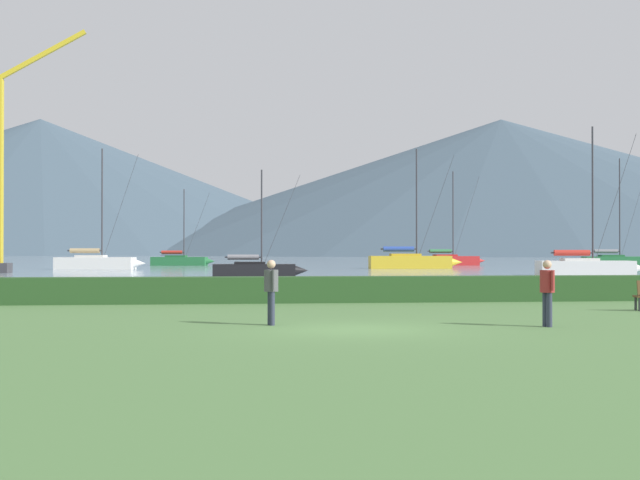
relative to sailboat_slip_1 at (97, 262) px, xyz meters
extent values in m
plane|color=#517A42|center=(14.63, -65.88, -0.71)|extent=(1000.00, 1000.00, 0.00)
cube|color=#8499A8|center=(14.63, 71.12, -0.71)|extent=(320.00, 246.00, 0.00)
cube|color=#284C23|center=(14.63, -54.88, -0.25)|extent=(80.00, 1.20, 0.93)
cube|color=white|center=(-0.11, 0.01, -0.13)|extent=(7.58, 3.39, 1.15)
cone|color=white|center=(4.04, -0.50, -0.13)|extent=(1.37, 1.13, 0.98)
cube|color=silver|center=(-0.53, 0.07, 0.28)|extent=(2.92, 2.08, 0.73)
cylinder|color=#333338|center=(0.51, -0.06, 5.38)|extent=(0.15, 0.15, 10.92)
cylinder|color=#333338|center=(-1.13, 0.14, 1.07)|extent=(3.29, 0.53, 0.13)
cylinder|color=tan|center=(-1.13, 0.14, 1.07)|extent=(2.84, 0.80, 0.46)
cylinder|color=#333338|center=(2.22, -0.27, 5.11)|extent=(3.46, 0.46, 10.39)
cube|color=#236B38|center=(7.02, 19.66, -0.20)|extent=(6.73, 3.27, 1.01)
cone|color=#236B38|center=(10.65, 19.03, -0.20)|extent=(1.23, 1.04, 0.86)
cube|color=#206032|center=(6.66, 19.72, 0.17)|extent=(2.62, 1.93, 0.64)
cylinder|color=#333338|center=(7.56, 19.56, 4.08)|extent=(0.13, 0.13, 8.47)
cylinder|color=#333338|center=(6.13, 19.81, 0.86)|extent=(2.88, 0.60, 0.11)
cylinder|color=red|center=(6.13, 19.81, 0.86)|extent=(2.50, 0.82, 0.41)
cylinder|color=#333338|center=(9.06, 19.31, 3.87)|extent=(3.03, 0.55, 8.06)
cube|color=red|center=(38.85, 16.81, -0.16)|extent=(7.12, 2.80, 1.10)
cone|color=red|center=(42.84, 17.05, -0.16)|extent=(1.25, 1.00, 0.93)
cube|color=#A52020|center=(38.45, 16.79, 0.24)|extent=(2.69, 1.83, 0.70)
cylinder|color=#333338|center=(39.45, 16.85, 5.20)|extent=(0.14, 0.14, 10.63)
cylinder|color=#333338|center=(37.88, 16.76, 0.99)|extent=(3.15, 0.30, 0.12)
cylinder|color=#2D7542|center=(37.88, 16.76, 0.99)|extent=(2.70, 0.59, 0.44)
cylinder|color=#333338|center=(41.10, 16.95, 4.94)|extent=(3.32, 0.22, 10.11)
cube|color=black|center=(13.97, -25.10, -0.27)|extent=(5.79, 2.42, 0.89)
cone|color=black|center=(17.18, -25.38, -0.27)|extent=(1.03, 0.84, 0.75)
cube|color=black|center=(13.65, -25.07, 0.06)|extent=(2.21, 1.53, 0.56)
cylinder|color=#333338|center=(14.45, -25.14, 3.25)|extent=(0.11, 0.11, 6.95)
cylinder|color=#333338|center=(13.19, -25.03, 0.66)|extent=(2.54, 0.32, 0.10)
cylinder|color=gray|center=(13.19, -25.03, 0.66)|extent=(2.18, 0.54, 0.35)
cylinder|color=#333338|center=(15.78, -25.26, 3.07)|extent=(2.68, 0.26, 6.61)
cube|color=gold|center=(30.45, -0.07, -0.08)|extent=(8.18, 3.33, 1.26)
cone|color=gold|center=(35.00, -0.41, -0.08)|extent=(1.45, 1.17, 1.07)
cube|color=gold|center=(29.99, -0.04, 0.37)|extent=(3.10, 2.13, 0.80)
cylinder|color=#333338|center=(31.13, -0.12, 5.59)|extent=(0.16, 0.16, 11.22)
cylinder|color=#333338|center=(29.34, 0.01, 1.23)|extent=(3.60, 0.40, 0.14)
cylinder|color=#2847A3|center=(29.34, 0.01, 1.23)|extent=(3.09, 0.73, 0.50)
cylinder|color=#333338|center=(33.01, -0.26, 5.30)|extent=(3.79, 0.32, 10.67)
cube|color=white|center=(38.17, -24.32, -0.17)|extent=(7.05, 3.16, 1.07)
cone|color=white|center=(42.04, -24.80, -0.17)|extent=(1.27, 1.05, 0.91)
cube|color=silver|center=(37.78, -24.28, 0.21)|extent=(2.71, 1.93, 0.68)
cylinder|color=#333338|center=(38.75, -24.40, 5.04)|extent=(0.14, 0.14, 10.34)
cylinder|color=#333338|center=(37.23, -24.21, 0.94)|extent=(3.06, 0.49, 0.12)
cylinder|color=red|center=(37.23, -24.21, 0.94)|extent=(2.64, 0.75, 0.43)
cylinder|color=#333338|center=(40.34, -24.59, 4.79)|extent=(3.22, 0.43, 9.83)
cube|color=#236B38|center=(56.37, 9.81, -0.16)|extent=(7.19, 3.22, 1.09)
cube|color=#206032|center=(55.98, 9.86, 0.23)|extent=(2.77, 1.97, 0.69)
cylinder|color=#333338|center=(56.96, 9.74, 5.72)|extent=(0.14, 0.14, 11.67)
cylinder|color=#333338|center=(55.41, 9.93, 0.98)|extent=(3.12, 0.51, 0.12)
cylinder|color=gray|center=(55.41, 9.93, 0.98)|extent=(2.69, 0.76, 0.44)
cylinder|color=#333338|center=(58.59, 9.54, 5.43)|extent=(3.28, 0.44, 11.09)
cylinder|color=#333338|center=(24.36, -60.31, -0.49)|extent=(0.08, 0.08, 0.45)
cylinder|color=#333338|center=(24.33, -60.64, -0.49)|extent=(0.08, 0.08, 0.45)
cylinder|color=#2D3347|center=(12.70, -64.47, -0.29)|extent=(0.14, 0.14, 0.85)
cylinder|color=#2D3347|center=(12.67, -64.29, -0.29)|extent=(0.14, 0.14, 0.85)
cylinder|color=#4C4C51|center=(12.68, -64.38, 0.41)|extent=(0.36, 0.36, 0.55)
cylinder|color=#4C4C51|center=(12.73, -64.62, 0.44)|extent=(0.09, 0.09, 0.50)
cylinder|color=#4C4C51|center=(12.64, -64.15, 0.44)|extent=(0.09, 0.09, 0.50)
sphere|color=tan|center=(12.68, -64.38, 0.83)|extent=(0.22, 0.22, 0.22)
cylinder|color=#2D3347|center=(19.46, -65.74, -0.29)|extent=(0.14, 0.14, 0.85)
cylinder|color=#2D3347|center=(19.42, -65.57, -0.29)|extent=(0.14, 0.14, 0.85)
cylinder|color=maroon|center=(19.44, -65.65, 0.41)|extent=(0.36, 0.36, 0.55)
cylinder|color=maroon|center=(19.49, -65.89, 0.44)|extent=(0.09, 0.09, 0.50)
cylinder|color=maroon|center=(19.39, -65.42, 0.44)|extent=(0.09, 0.09, 0.50)
sphere|color=tan|center=(19.44, -65.65, 0.83)|extent=(0.22, 0.22, 0.22)
cube|color=gold|center=(-2.92, -11.75, 17.16)|extent=(7.14, 0.36, 4.38)
cone|color=#425666|center=(131.28, 277.99, 27.74)|extent=(336.18, 336.18, 56.91)
cone|color=#425666|center=(-66.59, 322.21, 29.38)|extent=(309.46, 309.46, 60.18)
camera|label=1|loc=(11.29, -86.89, 1.20)|focal=50.07mm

